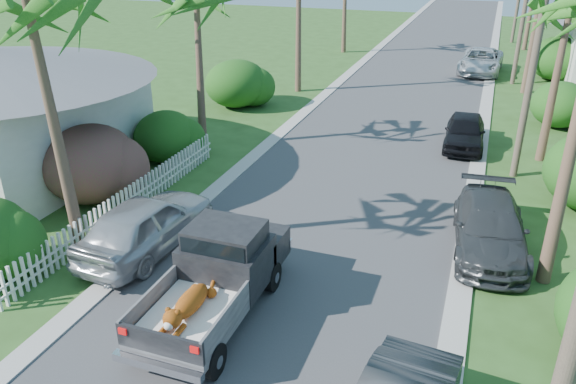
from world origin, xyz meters
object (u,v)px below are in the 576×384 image
at_px(pickup_truck, 221,270).
at_px(parked_car_rm, 490,228).
at_px(parked_car_ln, 146,224).
at_px(utility_pole_c, 526,4).
at_px(parked_car_rd, 481,61).
at_px(utility_pole_b, 536,51).
at_px(parked_car_rf, 465,132).
at_px(palm_r_b, 571,4).

xyz_separation_m(pickup_truck, parked_car_rm, (5.94, 4.99, -0.32)).
height_order(parked_car_ln, utility_pole_c, utility_pole_c).
bearing_deg(parked_car_ln, parked_car_rd, -102.45).
height_order(utility_pole_b, utility_pole_c, same).
bearing_deg(utility_pole_c, utility_pole_b, -90.00).
distance_m(parked_car_rf, utility_pole_b, 5.09).
relative_size(palm_r_b, utility_pole_c, 0.80).
xyz_separation_m(utility_pole_b, utility_pole_c, (0.00, 15.00, 0.00)).
xyz_separation_m(parked_car_rf, parked_car_ln, (-7.87, -11.82, 0.13)).
relative_size(parked_car_ln, palm_r_b, 0.66).
xyz_separation_m(pickup_truck, utility_pole_b, (6.68, 10.99, 3.59)).
bearing_deg(palm_r_b, parked_car_rm, -102.27).
height_order(parked_car_rm, utility_pole_b, utility_pole_b).
xyz_separation_m(parked_car_rd, utility_pole_c, (2.00, -2.41, 3.85)).
distance_m(parked_car_rf, parked_car_ln, 14.20).
height_order(pickup_truck, palm_r_b, palm_r_b).
relative_size(parked_car_rf, palm_r_b, 0.55).
distance_m(utility_pole_b, utility_pole_c, 15.00).
relative_size(pickup_truck, parked_car_rd, 0.95).
bearing_deg(utility_pole_c, parked_car_rm, -92.02).
xyz_separation_m(parked_car_rd, palm_r_b, (3.00, -15.41, 5.20)).
bearing_deg(parked_car_rf, parked_car_rd, 88.54).
bearing_deg(palm_r_b, utility_pole_c, 94.40).
distance_m(parked_car_rm, utility_pole_c, 21.37).
bearing_deg(parked_car_rd, utility_pole_b, -80.56).
height_order(parked_car_rm, utility_pole_c, utility_pole_c).
relative_size(parked_car_rm, parked_car_rf, 1.19).
distance_m(pickup_truck, utility_pole_b, 13.35).
bearing_deg(pickup_truck, parked_car_rm, 40.03).
relative_size(pickup_truck, parked_car_rf, 1.29).
distance_m(pickup_truck, palm_r_b, 15.88).
bearing_deg(utility_pole_b, pickup_truck, -121.29).
bearing_deg(palm_r_b, pickup_truck, -120.59).
height_order(parked_car_ln, palm_r_b, palm_r_b).
relative_size(pickup_truck, utility_pole_c, 0.57).
height_order(pickup_truck, utility_pole_c, utility_pole_c).
bearing_deg(parked_car_rm, pickup_truck, -145.21).
bearing_deg(parked_car_rm, parked_car_ln, -165.56).
distance_m(pickup_truck, parked_car_rf, 14.34).
xyz_separation_m(parked_car_ln, utility_pole_b, (9.87, 9.26, 3.79)).
bearing_deg(pickup_truck, parked_car_rf, 70.95).
xyz_separation_m(pickup_truck, parked_car_rf, (4.68, 13.55, -0.33)).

